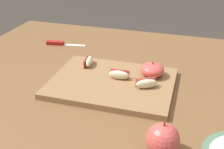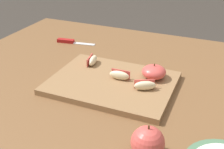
{
  "view_description": "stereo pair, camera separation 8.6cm",
  "coord_description": "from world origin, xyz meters",
  "px_view_note": "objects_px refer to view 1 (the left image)",
  "views": [
    {
      "loc": [
        0.25,
        -0.74,
        1.18
      ],
      "look_at": [
        0.03,
        -0.01,
        0.78
      ],
      "focal_mm": 46.34,
      "sensor_mm": 36.0,
      "label": 1
    },
    {
      "loc": [
        0.33,
        -0.71,
        1.18
      ],
      "look_at": [
        0.03,
        -0.01,
        0.78
      ],
      "focal_mm": 46.34,
      "sensor_mm": 36.0,
      "label": 2
    }
  ],
  "objects_px": {
    "apple_half_skin_up": "(152,70)",
    "apple_wedge_middle": "(147,84)",
    "cutting_board": "(112,83)",
    "paring_knife": "(59,43)",
    "apple_wedge_back": "(89,61)",
    "apple_wedge_left": "(119,75)",
    "whole_apple_pink_lady": "(163,139)"
  },
  "relations": [
    {
      "from": "cutting_board",
      "to": "whole_apple_pink_lady",
      "type": "relative_size",
      "value": 4.58
    },
    {
      "from": "apple_half_skin_up",
      "to": "cutting_board",
      "type": "bearing_deg",
      "value": -149.45
    },
    {
      "from": "apple_wedge_middle",
      "to": "paring_knife",
      "type": "bearing_deg",
      "value": 146.63
    },
    {
      "from": "apple_half_skin_up",
      "to": "apple_wedge_middle",
      "type": "distance_m",
      "value": 0.08
    },
    {
      "from": "apple_wedge_back",
      "to": "paring_knife",
      "type": "height_order",
      "value": "apple_wedge_back"
    },
    {
      "from": "paring_knife",
      "to": "cutting_board",
      "type": "bearing_deg",
      "value": -40.26
    },
    {
      "from": "apple_half_skin_up",
      "to": "paring_knife",
      "type": "height_order",
      "value": "apple_half_skin_up"
    },
    {
      "from": "apple_half_skin_up",
      "to": "apple_wedge_middle",
      "type": "height_order",
      "value": "apple_half_skin_up"
    },
    {
      "from": "apple_wedge_back",
      "to": "cutting_board",
      "type": "bearing_deg",
      "value": -37.3
    },
    {
      "from": "cutting_board",
      "to": "whole_apple_pink_lady",
      "type": "xyz_separation_m",
      "value": [
        0.18,
        -0.25,
        0.03
      ]
    },
    {
      "from": "cutting_board",
      "to": "apple_half_skin_up",
      "type": "relative_size",
      "value": 4.98
    },
    {
      "from": "cutting_board",
      "to": "apple_half_skin_up",
      "type": "xyz_separation_m",
      "value": [
        0.11,
        0.07,
        0.03
      ]
    },
    {
      "from": "apple_half_skin_up",
      "to": "apple_wedge_middle",
      "type": "xyz_separation_m",
      "value": [
        -0.0,
        -0.08,
        -0.01
      ]
    },
    {
      "from": "apple_wedge_left",
      "to": "paring_knife",
      "type": "xyz_separation_m",
      "value": [
        -0.32,
        0.24,
        -0.03
      ]
    },
    {
      "from": "cutting_board",
      "to": "whole_apple_pink_lady",
      "type": "bearing_deg",
      "value": -53.09
    },
    {
      "from": "apple_wedge_back",
      "to": "apple_wedge_middle",
      "type": "height_order",
      "value": "same"
    },
    {
      "from": "apple_wedge_back",
      "to": "apple_wedge_middle",
      "type": "bearing_deg",
      "value": -23.71
    },
    {
      "from": "apple_wedge_left",
      "to": "paring_knife",
      "type": "height_order",
      "value": "apple_wedge_left"
    },
    {
      "from": "cutting_board",
      "to": "apple_wedge_back",
      "type": "xyz_separation_m",
      "value": [
        -0.1,
        0.08,
        0.02
      ]
    },
    {
      "from": "apple_wedge_back",
      "to": "apple_wedge_middle",
      "type": "distance_m",
      "value": 0.23
    },
    {
      "from": "whole_apple_pink_lady",
      "to": "apple_wedge_left",
      "type": "bearing_deg",
      "value": 122.5
    },
    {
      "from": "apple_wedge_middle",
      "to": "whole_apple_pink_lady",
      "type": "xyz_separation_m",
      "value": [
        0.08,
        -0.23,
        0.0
      ]
    },
    {
      "from": "apple_wedge_middle",
      "to": "apple_wedge_left",
      "type": "relative_size",
      "value": 1.03
    },
    {
      "from": "apple_wedge_back",
      "to": "whole_apple_pink_lady",
      "type": "relative_size",
      "value": 0.81
    },
    {
      "from": "apple_half_skin_up",
      "to": "whole_apple_pink_lady",
      "type": "height_order",
      "value": "whole_apple_pink_lady"
    },
    {
      "from": "cutting_board",
      "to": "apple_wedge_left",
      "type": "distance_m",
      "value": 0.03
    },
    {
      "from": "cutting_board",
      "to": "apple_wedge_middle",
      "type": "relative_size",
      "value": 5.63
    },
    {
      "from": "cutting_board",
      "to": "paring_knife",
      "type": "bearing_deg",
      "value": 139.74
    },
    {
      "from": "apple_half_skin_up",
      "to": "apple_wedge_back",
      "type": "bearing_deg",
      "value": 176.33
    },
    {
      "from": "apple_wedge_left",
      "to": "apple_wedge_back",
      "type": "bearing_deg",
      "value": 152.63
    },
    {
      "from": "whole_apple_pink_lady",
      "to": "apple_half_skin_up",
      "type": "bearing_deg",
      "value": 103.45
    },
    {
      "from": "cutting_board",
      "to": "apple_wedge_middle",
      "type": "height_order",
      "value": "apple_wedge_middle"
    }
  ]
}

